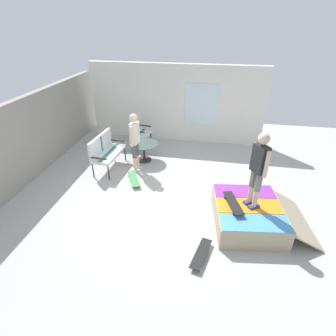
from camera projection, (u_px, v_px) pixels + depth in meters
ground_plane at (170, 202)px, 6.57m from camera, size 12.00×12.00×0.10m
back_wall_cinderblock at (13, 148)px, 6.64m from camera, size 9.00×0.20×2.16m
house_facade at (176, 103)px, 9.21m from camera, size 0.23×6.00×2.62m
skate_ramp at (249, 215)px, 5.72m from camera, size 1.84×2.21×0.49m
patio_bench at (105, 149)px, 7.67m from camera, size 1.29×0.64×1.02m
patio_chair_near_house at (138, 129)px, 9.03m from camera, size 0.69×0.63×1.02m
patio_table at (144, 148)px, 8.19m from camera, size 0.90×0.90×0.57m
person_watching at (135, 138)px, 7.38m from camera, size 0.48×0.27×1.71m
person_skater at (259, 166)px, 5.14m from camera, size 0.42×0.35×1.63m
skateboard_by_bench at (134, 179)px, 7.25m from camera, size 0.80×0.55×0.10m
skateboard_spare at (201, 254)px, 4.99m from camera, size 0.82×0.38×0.10m
skateboard_on_ramp at (233, 203)px, 5.54m from camera, size 0.82×0.43×0.10m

